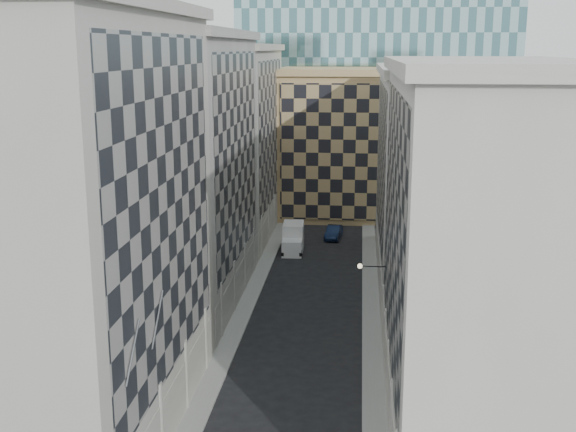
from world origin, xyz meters
The scene contains 13 objects.
sidewalk_west centered at (-5.25, 30.00, 0.07)m, with size 1.50×100.00×0.15m, color gray.
sidewalk_east centered at (5.25, 30.00, 0.07)m, with size 1.50×100.00×0.15m, color gray.
bldg_left_a centered at (-10.88, 11.00, 11.82)m, with size 10.80×22.80×23.70m.
bldg_left_b centered at (-10.88, 33.00, 11.32)m, with size 10.80×22.80×22.70m.
bldg_left_c centered at (-10.88, 55.00, 10.83)m, with size 10.80×22.80×21.70m.
bldg_right_a centered at (10.88, 15.00, 10.32)m, with size 10.80×26.80×20.70m.
bldg_right_b centered at (10.89, 42.00, 9.85)m, with size 10.80×28.80×19.70m.
tan_block centered at (2.00, 67.90, 9.44)m, with size 16.80×14.80×18.80m.
church_tower centered at (0.00, 82.00, 26.95)m, with size 7.20×7.20×51.50m.
flagpoles_left centered at (-5.90, 6.00, 8.00)m, with size 0.10×6.33×2.33m.
bracket_lamp centered at (4.38, 24.00, 6.20)m, with size 1.98×0.36×0.36m.
box_truck centered at (-2.92, 49.12, 1.27)m, with size 2.38×5.41×2.92m.
dark_car centered at (1.24, 54.72, 0.73)m, with size 1.55×4.45×1.47m, color #0F1B37.
Camera 1 is at (4.03, -25.20, 21.26)m, focal length 45.00 mm.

